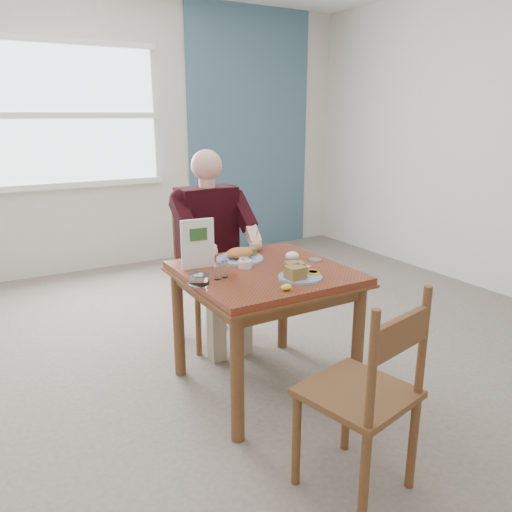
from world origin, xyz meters
TOP-DOWN VIEW (x-y plane):
  - floor at (0.00, 0.00)m, footprint 6.00×6.00m
  - wall_back at (0.00, 3.00)m, footprint 5.50×0.00m
  - accent_panel at (1.60, 2.98)m, footprint 1.60×0.02m
  - lemon_wedge at (-0.09, -0.36)m, footprint 0.07×0.05m
  - napkin at (0.24, 0.07)m, footprint 0.09×0.08m
  - metal_dish at (0.36, -0.01)m, footprint 0.10×0.10m
  - window at (-0.40, 2.97)m, footprint 1.72×0.04m
  - table at (0.00, 0.00)m, footprint 0.92×0.92m
  - chair_far at (0.00, 0.80)m, footprint 0.42×0.42m
  - chair_near at (-0.09, -0.98)m, footprint 0.50×0.50m
  - diner at (0.00, 0.71)m, footprint 0.53×0.56m
  - near_plate at (0.07, -0.23)m, footprint 0.27×0.26m
  - far_plate at (-0.03, 0.24)m, footprint 0.30×0.30m
  - caddy at (-0.08, 0.08)m, footprint 0.09×0.09m
  - shakers at (-0.29, -0.02)m, footprint 0.10×0.06m
  - creamer at (-0.43, -0.05)m, footprint 0.12×0.12m
  - menu at (-0.32, 0.21)m, footprint 0.20×0.03m

SIDE VIEW (x-z plane):
  - floor at x=0.00m, z-range 0.00..0.00m
  - chair_far at x=0.00m, z-range 0.00..0.95m
  - chair_near at x=-0.09m, z-range 0.00..0.95m
  - table at x=0.00m, z-range 0.26..1.01m
  - metal_dish at x=0.36m, z-range 0.75..0.76m
  - lemon_wedge at x=-0.09m, z-range 0.75..0.78m
  - caddy at x=-0.08m, z-range 0.74..0.80m
  - creamer at x=-0.43m, z-range 0.75..0.80m
  - napkin at x=0.24m, z-range 0.75..0.81m
  - far_plate at x=-0.03m, z-range 0.74..0.82m
  - near_plate at x=0.07m, z-range 0.74..0.82m
  - shakers at x=-0.29m, z-range 0.75..0.84m
  - diner at x=0.00m, z-range 0.12..1.50m
  - menu at x=-0.32m, z-range 0.75..1.04m
  - accent_panel at x=1.60m, z-range 0.00..2.80m
  - wall_back at x=0.00m, z-range -1.35..4.15m
  - window at x=-0.40m, z-range 0.89..2.31m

